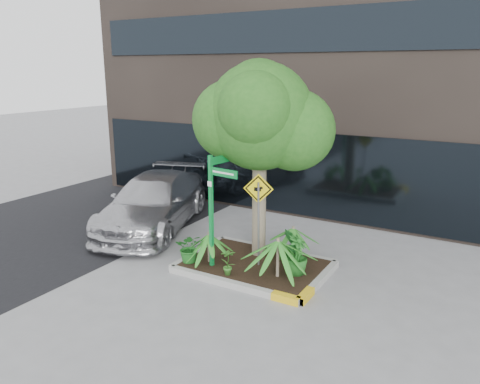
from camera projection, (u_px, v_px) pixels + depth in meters
The scene contains 14 objects.
ground at pixel (241, 272), 10.79m from camera, with size 80.00×80.00×0.00m, color gray.
asphalt_road at pixel (52, 226), 13.93m from camera, with size 7.00×80.00×0.01m, color black.
planter at pixel (255, 266), 10.88m from camera, with size 3.35×2.36×0.15m.
tree at pixel (260, 116), 10.62m from camera, with size 3.19×2.83×4.78m.
palm_front at pixel (278, 241), 10.01m from camera, with size 1.00×1.00×1.11m.
palm_left at pixel (209, 234), 10.83m from camera, with size 0.81×0.81×0.90m.
palm_back at pixel (293, 228), 11.22m from camera, with size 0.82×0.82×0.91m.
parked_car at pixel (154, 202), 13.67m from camera, with size 2.12×5.22×1.51m, color #B9B8BE.
shrub_a at pixel (190, 248), 10.90m from camera, with size 0.64×0.64×0.71m, color #1B601D.
shrub_b at pixel (297, 255), 10.24m from camera, with size 0.49×0.49×0.88m, color #1E631D.
shrub_c at pixel (228, 262), 10.22m from camera, with size 0.32×0.32×0.61m, color #316D22.
shrub_d at pixel (292, 246), 10.79m from camera, with size 0.47×0.47×0.86m, color #19571E.
street_sign_post at pixel (214, 201), 10.41m from camera, with size 0.80×0.86×2.72m.
cattle_sign at pixel (258, 205), 10.37m from camera, with size 0.64×0.23×2.17m.
Camera 1 is at (4.96, -8.64, 4.55)m, focal length 35.00 mm.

